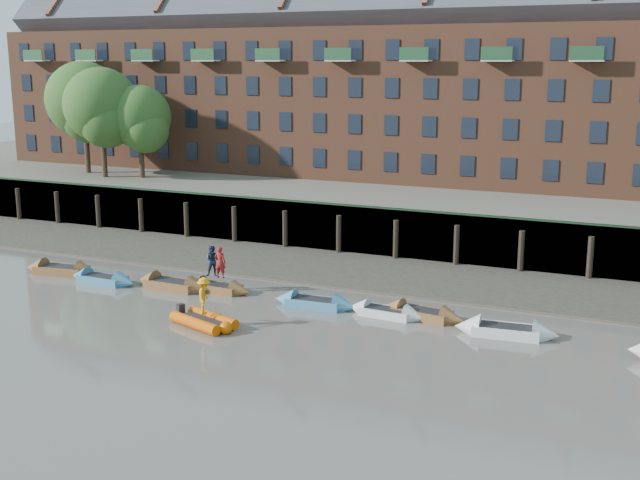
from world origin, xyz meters
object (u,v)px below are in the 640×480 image
Objects in this scene: rowboat_0 at (62,270)px; rib_tender at (206,321)px; rowboat_1 at (103,279)px; person_rower_a at (220,262)px; rowboat_2 at (172,285)px; person_rib_crew at (204,296)px; rowboat_4 at (315,303)px; rowboat_3 at (218,288)px; rowboat_5 at (386,312)px; person_rower_b at (213,261)px; rowboat_6 at (422,314)px; rowboat_7 at (506,331)px.

rowboat_0 is 1.35× the size of rib_tender.
rowboat_1 is 2.49× the size of person_rower_a.
rowboat_0 is at bearing 179.10° from rib_tender.
person_rib_crew is at bearing -40.69° from rowboat_2.
rowboat_4 is at bearing -60.72° from person_rib_crew.
person_rower_a reaches higher than rowboat_3.
rowboat_2 is at bearing -7.86° from rowboat_0.
rowboat_5 reaches higher than rib_tender.
person_rower_b reaches higher than rowboat_0.
person_rower_b is at bearing 165.13° from rowboat_3.
rowboat_3 is 1.51m from person_rower_a.
person_rower_b is (-12.14, -0.01, 1.46)m from rowboat_6.
person_rower_a is 1.01× the size of person_rower_b.
rowboat_7 is 14.33m from rib_tender.
person_rib_crew is at bearing -167.69° from rowboat_7.
rowboat_5 is (3.95, 0.05, -0.02)m from rowboat_4.
rowboat_4 is at bearing -166.81° from rowboat_6.
rowboat_4 is 1.23× the size of rib_tender.
rowboat_6 is 1.26× the size of rib_tender.
person_rib_crew reaches higher than rowboat_7.
rowboat_2 is 8.77m from rowboat_4.
person_rower_a is (7.19, 1.27, 1.48)m from rowboat_1.
rowboat_2 is 1.04× the size of rowboat_6.
person_rib_crew reaches higher than rib_tender.
rib_tender is at bearing -61.19° from rowboat_3.
person_rower_a reaches higher than person_rower_b.
rowboat_7 reaches higher than rowboat_4.
person_rib_crew is at bearing -142.51° from rowboat_5.
rowboat_0 is 1.09× the size of rowboat_4.
rowboat_7 is (23.20, 0.42, 0.02)m from rowboat_1.
rowboat_6 is at bearing 1.92° from rowboat_4.
rowboat_2 is (7.97, 0.04, -0.00)m from rowboat_0.
rib_tender is (-3.52, -5.02, 0.04)m from rowboat_4.
person_rower_b reaches higher than rowboat_6.
rowboat_3 is 2.40× the size of person_rower_b.
rowboat_6 is 2.62× the size of person_rower_a.
person_rower_a is 5.82m from person_rib_crew.
rowboat_5 is at bearing -2.40° from rowboat_4.
rowboat_3 is at bearing 171.25° from rowboat_7.
rowboat_0 is 2.85× the size of person_rower_b.
rowboat_6 reaches higher than rowboat_5.
rowboat_3 is 2.36× the size of person_rower_a.
rib_tender is at bearing -141.51° from rowboat_5.
person_rower_a is at bearing -4.75° from rowboat_0.
person_rib_crew is at bearing -129.76° from rowboat_4.
rowboat_5 is 0.91× the size of rowboat_6.
rowboat_0 is 22.43m from rowboat_6.
rowboat_6 is at bearing 4.98° from rowboat_1.
rowboat_0 is 14.07m from rib_tender.
rowboat_7 is (26.79, -0.20, -0.00)m from rowboat_0.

